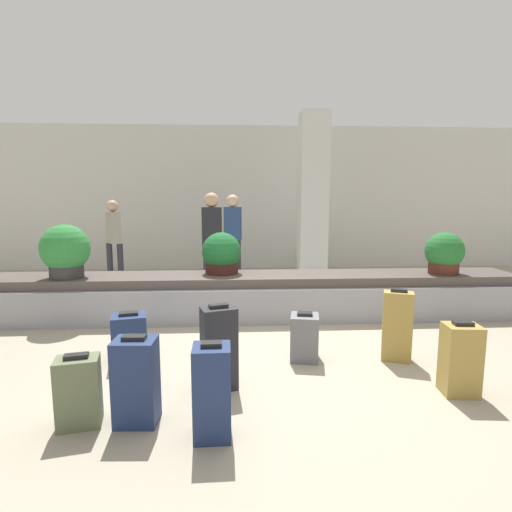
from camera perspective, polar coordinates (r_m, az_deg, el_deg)
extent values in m
plane|color=#9E937F|center=(4.08, 1.22, -14.78)|extent=(18.00, 18.00, 0.00)
cube|color=beige|center=(9.15, -1.33, 8.24)|extent=(18.00, 0.06, 3.20)
cube|color=gray|center=(5.48, 0.00, -6.25)|extent=(7.35, 0.88, 0.46)
cube|color=#4C423D|center=(5.41, 0.00, -3.27)|extent=(7.06, 0.72, 0.12)
cube|color=silver|center=(7.79, 8.10, 8.16)|extent=(0.52, 0.52, 3.20)
cube|color=#A3843D|center=(3.75, 27.16, -13.04)|extent=(0.29, 0.25, 0.58)
cube|color=black|center=(3.66, 27.47, -8.53)|extent=(0.16, 0.09, 0.03)
cube|color=#A3843D|center=(4.22, 19.52, -9.46)|extent=(0.32, 0.25, 0.69)
cube|color=black|center=(4.13, 19.76, -4.66)|extent=(0.16, 0.10, 0.03)
cube|color=#232328|center=(3.44, -5.31, -13.04)|extent=(0.33, 0.27, 0.70)
cube|color=black|center=(3.32, -5.39, -7.13)|extent=(0.17, 0.11, 0.03)
cube|color=#5B6647|center=(3.21, -24.01, -17.31)|extent=(0.33, 0.26, 0.50)
cube|color=black|center=(3.11, -24.30, -12.91)|extent=(0.17, 0.10, 0.03)
cube|color=navy|center=(2.82, -6.29, -18.77)|extent=(0.25, 0.24, 0.64)
cube|color=black|center=(2.68, -6.40, -12.41)|extent=(0.14, 0.09, 0.03)
cube|color=slate|center=(4.07, 6.93, -11.47)|extent=(0.32, 0.32, 0.45)
cube|color=black|center=(4.00, 6.99, -8.20)|extent=(0.16, 0.12, 0.03)
cube|color=navy|center=(3.08, -16.75, -16.79)|extent=(0.30, 0.25, 0.62)
cube|color=black|center=(2.96, -17.02, -11.08)|extent=(0.17, 0.09, 0.03)
cube|color=navy|center=(4.20, -17.61, -11.11)|extent=(0.38, 0.34, 0.47)
cube|color=black|center=(4.12, -17.76, -7.84)|extent=(0.20, 0.13, 0.03)
cylinder|color=#381914|center=(5.48, -4.91, -1.70)|extent=(0.45, 0.45, 0.15)
sphere|color=#195B28|center=(5.45, -4.94, 0.60)|extent=(0.53, 0.53, 0.53)
cylinder|color=#4C2319|center=(6.01, 25.20, -1.47)|extent=(0.39, 0.39, 0.17)
sphere|color=#236B2D|center=(5.98, 25.33, 0.66)|extent=(0.51, 0.51, 0.51)
cylinder|color=#2D2D2D|center=(5.70, -25.44, -1.75)|extent=(0.42, 0.42, 0.22)
sphere|color=#2D7F38|center=(5.66, -25.61, 1.02)|extent=(0.61, 0.61, 0.61)
cylinder|color=#282833|center=(7.81, -4.03, -0.61)|extent=(0.11, 0.11, 0.80)
cylinder|color=#282833|center=(7.81, -2.56, -0.60)|extent=(0.11, 0.11, 0.80)
cube|color=navy|center=(7.73, -3.34, 4.66)|extent=(0.35, 0.23, 0.63)
sphere|color=beige|center=(7.71, -3.37, 7.88)|extent=(0.23, 0.23, 0.23)
cylinder|color=#282833|center=(6.72, -7.06, -2.04)|extent=(0.11, 0.11, 0.81)
cylinder|color=#282833|center=(6.71, -5.36, -2.03)|extent=(0.11, 0.11, 0.81)
cube|color=#232328|center=(6.63, -6.31, 4.16)|extent=(0.32, 0.18, 0.64)
sphere|color=tan|center=(6.61, -6.37, 7.97)|extent=(0.24, 0.24, 0.24)
cylinder|color=#282833|center=(8.14, -20.14, -0.91)|extent=(0.11, 0.11, 0.75)
cylinder|color=#282833|center=(8.08, -18.78, -0.91)|extent=(0.11, 0.11, 0.75)
cube|color=gray|center=(8.04, -19.69, 3.84)|extent=(0.33, 0.37, 0.60)
sphere|color=tan|center=(8.02, -19.83, 6.74)|extent=(0.22, 0.22, 0.22)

